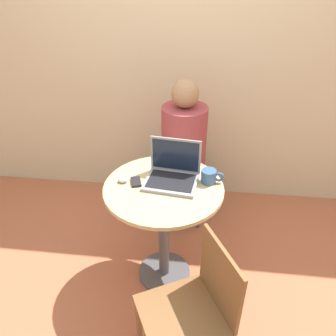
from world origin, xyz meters
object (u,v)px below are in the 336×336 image
chair_empty (194,312)px  person_seated (184,164)px  laptop (173,173)px  cell_phone (136,182)px

chair_empty → person_seated: size_ratio=0.67×
person_seated → laptop: bearing=-92.9°
laptop → person_seated: size_ratio=0.28×
laptop → person_seated: 0.69m
chair_empty → person_seated: 1.28m
person_seated → chair_empty: bearing=-83.3°
laptop → person_seated: (0.03, 0.61, -0.31)m
laptop → cell_phone: (-0.22, -0.06, -0.04)m
laptop → chair_empty: size_ratio=0.41×
chair_empty → cell_phone: bearing=123.6°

